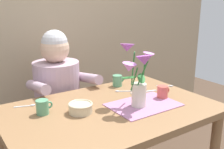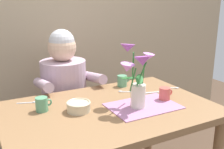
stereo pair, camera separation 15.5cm
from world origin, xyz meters
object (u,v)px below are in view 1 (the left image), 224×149
object	(u,v)px
ceramic_bowl	(81,107)
dinner_knife	(144,92)
flower_vase	(137,76)
seated_person	(58,105)
tea_cup	(163,92)
ceramic_mug	(43,107)
coffee_cup	(118,81)

from	to	relation	value
ceramic_bowl	dinner_knife	bearing A→B (deg)	7.01
ceramic_bowl	flower_vase	bearing A→B (deg)	-18.56
seated_person	dinner_knife	size ratio (longest dim) A/B	5.97
flower_vase	tea_cup	bearing A→B (deg)	4.21
ceramic_bowl	ceramic_mug	xyz separation A→B (m)	(-0.18, 0.10, 0.01)
tea_cup	dinner_knife	bearing A→B (deg)	99.69
seated_person	ceramic_mug	xyz separation A→B (m)	(-0.28, -0.48, 0.22)
dinner_knife	tea_cup	world-z (taller)	tea_cup
flower_vase	tea_cup	world-z (taller)	flower_vase
ceramic_mug	coffee_cup	distance (m)	0.64
ceramic_mug	coffee_cup	size ratio (longest dim) A/B	1.00
ceramic_bowl	dinner_knife	xyz separation A→B (m)	(0.51, 0.06, -0.03)
dinner_knife	ceramic_mug	bearing A→B (deg)	-168.99
dinner_knife	coffee_cup	xyz separation A→B (m)	(-0.07, 0.21, 0.04)
dinner_knife	coffee_cup	bearing A→B (deg)	122.66
seated_person	dinner_knife	world-z (taller)	seated_person
dinner_knife	ceramic_mug	distance (m)	0.69
ceramic_bowl	coffee_cup	size ratio (longest dim) A/B	1.46
coffee_cup	tea_cup	xyz separation A→B (m)	(0.10, -0.36, 0.00)
ceramic_bowl	coffee_cup	distance (m)	0.51
coffee_cup	ceramic_mug	bearing A→B (deg)	-164.49
ceramic_bowl	ceramic_mug	size ratio (longest dim) A/B	1.46
flower_vase	ceramic_bowl	world-z (taller)	flower_vase
flower_vase	ceramic_mug	size ratio (longest dim) A/B	3.86
seated_person	coffee_cup	world-z (taller)	seated_person
dinner_knife	ceramic_bowl	bearing A→B (deg)	-158.86
dinner_knife	ceramic_mug	xyz separation A→B (m)	(-0.69, 0.04, 0.04)
dinner_knife	tea_cup	distance (m)	0.16
flower_vase	dinner_knife	xyz separation A→B (m)	(0.20, 0.17, -0.19)
seated_person	ceramic_bowl	xyz separation A→B (m)	(-0.10, -0.58, 0.21)
dinner_knife	tea_cup	size ratio (longest dim) A/B	2.04
seated_person	flower_vase	bearing A→B (deg)	-74.54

